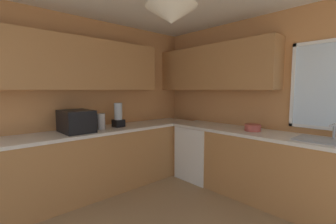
{
  "coord_description": "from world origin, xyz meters",
  "views": [
    {
      "loc": [
        1.44,
        -1.36,
        1.45
      ],
      "look_at": [
        -0.65,
        0.56,
        1.17
      ],
      "focal_mm": 24.52,
      "sensor_mm": 36.0,
      "label": 1
    }
  ],
  "objects_px": {
    "bowl": "(253,128)",
    "blender_appliance": "(118,116)",
    "microwave": "(76,121)",
    "kettle": "(101,121)",
    "dishwasher": "(200,152)",
    "sink_assembly": "(330,141)"
  },
  "relations": [
    {
      "from": "bowl",
      "to": "blender_appliance",
      "type": "relative_size",
      "value": 0.59
    },
    {
      "from": "microwave",
      "to": "kettle",
      "type": "bearing_deg",
      "value": 86.61
    },
    {
      "from": "kettle",
      "to": "dishwasher",
      "type": "bearing_deg",
      "value": 65.76
    },
    {
      "from": "kettle",
      "to": "bowl",
      "type": "bearing_deg",
      "value": 43.7
    },
    {
      "from": "dishwasher",
      "to": "sink_assembly",
      "type": "xyz_separation_m",
      "value": [
        1.76,
        0.04,
        0.48
      ]
    },
    {
      "from": "kettle",
      "to": "blender_appliance",
      "type": "distance_m",
      "value": 0.3
    },
    {
      "from": "microwave",
      "to": "blender_appliance",
      "type": "relative_size",
      "value": 1.33
    },
    {
      "from": "blender_appliance",
      "to": "sink_assembly",
      "type": "bearing_deg",
      "value": 25.73
    },
    {
      "from": "sink_assembly",
      "to": "blender_appliance",
      "type": "distance_m",
      "value": 2.69
    },
    {
      "from": "microwave",
      "to": "kettle",
      "type": "xyz_separation_m",
      "value": [
        0.02,
        0.34,
        -0.03
      ]
    },
    {
      "from": "kettle",
      "to": "bowl",
      "type": "height_order",
      "value": "kettle"
    },
    {
      "from": "dishwasher",
      "to": "sink_assembly",
      "type": "height_order",
      "value": "sink_assembly"
    },
    {
      "from": "sink_assembly",
      "to": "blender_appliance",
      "type": "bearing_deg",
      "value": -154.27
    },
    {
      "from": "microwave",
      "to": "blender_appliance",
      "type": "height_order",
      "value": "blender_appliance"
    },
    {
      "from": "kettle",
      "to": "blender_appliance",
      "type": "xyz_separation_m",
      "value": [
        -0.02,
        0.29,
        0.05
      ]
    },
    {
      "from": "dishwasher",
      "to": "microwave",
      "type": "bearing_deg",
      "value": -110.56
    },
    {
      "from": "microwave",
      "to": "bowl",
      "type": "bearing_deg",
      "value": 49.3
    },
    {
      "from": "microwave",
      "to": "kettle",
      "type": "height_order",
      "value": "microwave"
    },
    {
      "from": "blender_appliance",
      "to": "dishwasher",
      "type": "bearing_deg",
      "value": 59.7
    },
    {
      "from": "microwave",
      "to": "bowl",
      "type": "relative_size",
      "value": 2.27
    },
    {
      "from": "sink_assembly",
      "to": "blender_appliance",
      "type": "relative_size",
      "value": 1.82
    },
    {
      "from": "dishwasher",
      "to": "blender_appliance",
      "type": "distance_m",
      "value": 1.45
    }
  ]
}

